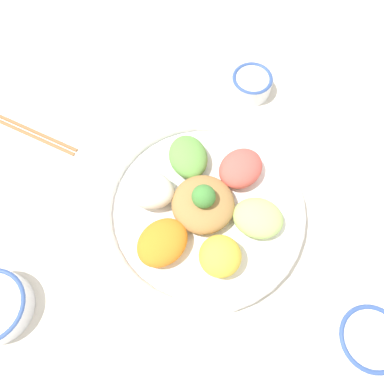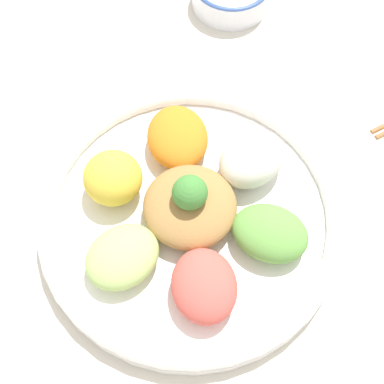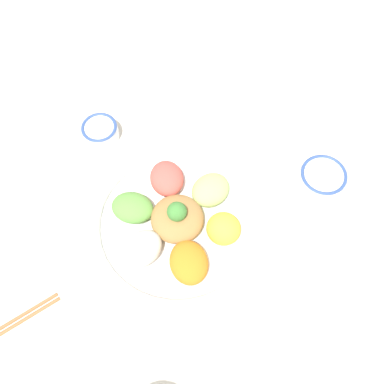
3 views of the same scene
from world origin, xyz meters
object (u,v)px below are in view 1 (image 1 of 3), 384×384
sauce_bowl_red (251,83)px  serving_spoon_extra (339,147)px  chopsticks_pair_near (26,130)px  salad_platter (202,208)px  rice_bowl_blue (369,339)px

sauce_bowl_red → serving_spoon_extra: bearing=34.8°
chopsticks_pair_near → salad_platter: bearing=-0.9°
sauce_bowl_red → rice_bowl_blue: bearing=1.4°
chopsticks_pair_near → serving_spoon_extra: size_ratio=1.53×
salad_platter → sauce_bowl_red: size_ratio=4.38×
sauce_bowl_red → rice_bowl_blue: 0.51m
salad_platter → sauce_bowl_red: salad_platter is taller
salad_platter → serving_spoon_extra: size_ratio=2.99×
rice_bowl_blue → chopsticks_pair_near: size_ratio=0.55×
serving_spoon_extra → chopsticks_pair_near: bearing=147.2°
sauce_bowl_red → rice_bowl_blue: sauce_bowl_red is taller
salad_platter → chopsticks_pair_near: size_ratio=1.96×
salad_platter → chopsticks_pair_near: (-0.26, -0.29, -0.02)m
rice_bowl_blue → serving_spoon_extra: size_ratio=0.84×
rice_bowl_blue → serving_spoon_extra: 0.35m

